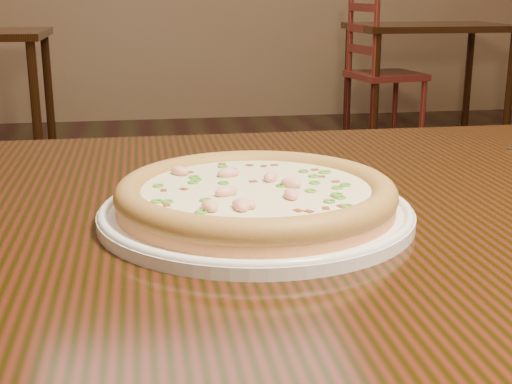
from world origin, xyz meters
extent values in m
cube|color=black|center=(-0.05, -0.26, 0.73)|extent=(1.20, 0.80, 0.04)
cylinder|color=white|center=(-0.17, -0.31, 0.76)|extent=(0.32, 0.32, 0.01)
torus|color=white|center=(-0.17, -0.31, 0.76)|extent=(0.32, 0.32, 0.01)
cylinder|color=#D2854B|center=(-0.17, -0.31, 0.77)|extent=(0.28, 0.28, 0.02)
torus|color=#B68643|center=(-0.17, -0.31, 0.78)|extent=(0.29, 0.29, 0.03)
cylinder|color=beige|center=(-0.17, -0.31, 0.78)|extent=(0.23, 0.23, 0.00)
ellipsoid|color=#F2B29E|center=(-0.20, -0.34, 0.79)|extent=(0.03, 0.02, 0.01)
ellipsoid|color=#F2B29E|center=(-0.15, -0.29, 0.79)|extent=(0.02, 0.03, 0.01)
ellipsoid|color=#F2B29E|center=(-0.19, -0.27, 0.79)|extent=(0.03, 0.02, 0.01)
ellipsoid|color=#F2B29E|center=(-0.19, -0.39, 0.79)|extent=(0.02, 0.03, 0.01)
ellipsoid|color=#F2B29E|center=(-0.22, -0.38, 0.79)|extent=(0.02, 0.03, 0.01)
ellipsoid|color=#F2B29E|center=(-0.19, -0.38, 0.79)|extent=(0.03, 0.02, 0.01)
ellipsoid|color=#F2B29E|center=(-0.14, -0.36, 0.79)|extent=(0.01, 0.02, 0.01)
ellipsoid|color=#F2B29E|center=(-0.24, -0.25, 0.79)|extent=(0.03, 0.03, 0.01)
ellipsoid|color=#F2B29E|center=(-0.13, -0.32, 0.79)|extent=(0.03, 0.03, 0.01)
cube|color=maroon|center=(-0.24, -0.31, 0.78)|extent=(0.01, 0.01, 0.00)
cube|color=maroon|center=(-0.23, -0.24, 0.78)|extent=(0.01, 0.01, 0.00)
cube|color=maroon|center=(-0.13, -0.23, 0.78)|extent=(0.01, 0.01, 0.00)
cube|color=maroon|center=(-0.17, -0.29, 0.78)|extent=(0.01, 0.01, 0.00)
cube|color=maroon|center=(-0.16, -0.22, 0.78)|extent=(0.01, 0.01, 0.00)
cube|color=maroon|center=(-0.24, -0.25, 0.78)|extent=(0.01, 0.01, 0.00)
cube|color=maroon|center=(-0.09, -0.26, 0.78)|extent=(0.01, 0.01, 0.00)
cube|color=maroon|center=(-0.09, -0.29, 0.78)|extent=(0.01, 0.01, 0.00)
cube|color=maroon|center=(-0.26, -0.31, 0.78)|extent=(0.01, 0.01, 0.00)
cube|color=maroon|center=(-0.13, -0.40, 0.78)|extent=(0.01, 0.01, 0.00)
cube|color=maroon|center=(-0.15, -0.23, 0.78)|extent=(0.01, 0.01, 0.00)
cube|color=maroon|center=(-0.26, -0.36, 0.78)|extent=(0.01, 0.01, 0.00)
cube|color=maroon|center=(-0.10, -0.39, 0.78)|extent=(0.01, 0.01, 0.00)
cube|color=maroon|center=(-0.10, -0.36, 0.78)|extent=(0.01, 0.01, 0.00)
cube|color=maroon|center=(-0.08, -0.31, 0.78)|extent=(0.01, 0.01, 0.00)
cube|color=maroon|center=(-0.18, -0.24, 0.78)|extent=(0.01, 0.01, 0.00)
cube|color=maroon|center=(-0.14, -0.40, 0.78)|extent=(0.01, 0.01, 0.00)
cube|color=maroon|center=(-0.12, -0.40, 0.78)|extent=(0.01, 0.01, 0.00)
cube|color=maroon|center=(-0.19, -0.21, 0.78)|extent=(0.01, 0.01, 0.00)
torus|color=#4D9522|center=(-0.09, -0.33, 0.79)|extent=(0.02, 0.02, 0.00)
torus|color=#4D9522|center=(-0.22, -0.35, 0.79)|extent=(0.01, 0.01, 0.00)
torus|color=#4D9522|center=(-0.10, -0.28, 0.79)|extent=(0.01, 0.01, 0.00)
torus|color=#4D9522|center=(-0.11, -0.31, 0.79)|extent=(0.01, 0.01, 0.00)
torus|color=#4D9522|center=(-0.26, -0.35, 0.79)|extent=(0.01, 0.01, 0.00)
torus|color=#4D9522|center=(-0.20, -0.34, 0.79)|extent=(0.02, 0.02, 0.00)
torus|color=#4D9522|center=(-0.20, -0.30, 0.79)|extent=(0.01, 0.01, 0.00)
torus|color=#4D9522|center=(-0.09, -0.27, 0.79)|extent=(0.01, 0.01, 0.00)
torus|color=#4D9522|center=(-0.11, -0.38, 0.79)|extent=(0.01, 0.01, 0.00)
torus|color=#4D9522|center=(-0.11, -0.26, 0.79)|extent=(0.02, 0.02, 0.00)
torus|color=#4D9522|center=(-0.12, -0.34, 0.79)|extent=(0.01, 0.01, 0.00)
torus|color=#4D9522|center=(-0.23, -0.27, 0.79)|extent=(0.02, 0.02, 0.00)
torus|color=#4D9522|center=(-0.08, -0.27, 0.79)|extent=(0.02, 0.02, 0.00)
torus|color=#4D9522|center=(-0.10, -0.39, 0.79)|extent=(0.02, 0.02, 0.00)
torus|color=#4D9522|center=(-0.14, -0.31, 0.79)|extent=(0.01, 0.01, 0.00)
torus|color=#4D9522|center=(-0.09, -0.37, 0.79)|extent=(0.02, 0.02, 0.00)
torus|color=#4D9522|center=(-0.09, -0.36, 0.79)|extent=(0.02, 0.02, 0.00)
torus|color=#4D9522|center=(-0.19, -0.23, 0.79)|extent=(0.01, 0.01, 0.00)
torus|color=#4D9522|center=(-0.08, -0.32, 0.79)|extent=(0.02, 0.02, 0.00)
torus|color=#4D9522|center=(-0.26, -0.30, 0.79)|extent=(0.02, 0.02, 0.00)
torus|color=#4D9522|center=(-0.23, -0.39, 0.79)|extent=(0.01, 0.01, 0.00)
torus|color=#4D9522|center=(-0.23, -0.29, 0.79)|extent=(0.01, 0.01, 0.00)
torus|color=#4D9522|center=(-0.20, -0.27, 0.79)|extent=(0.02, 0.02, 0.00)
torus|color=#4D9522|center=(-0.22, -0.28, 0.79)|extent=(0.01, 0.01, 0.00)
torus|color=#4D9522|center=(-0.27, -0.35, 0.79)|extent=(0.02, 0.02, 0.00)
torus|color=#4D9522|center=(-0.24, -0.25, 0.79)|extent=(0.02, 0.02, 0.00)
cylinder|color=black|center=(-0.84, 2.93, 0.35)|extent=(0.05, 0.05, 0.71)
cylinder|color=black|center=(-0.84, 3.53, 0.35)|extent=(0.05, 0.05, 0.71)
cube|color=black|center=(1.61, 3.55, 0.73)|extent=(1.00, 0.70, 0.04)
cylinder|color=black|center=(1.16, 3.25, 0.35)|extent=(0.05, 0.05, 0.71)
cylinder|color=black|center=(2.06, 3.25, 0.35)|extent=(0.05, 0.05, 0.71)
cylinder|color=black|center=(1.16, 3.85, 0.35)|extent=(0.05, 0.05, 0.71)
cylinder|color=black|center=(2.06, 3.85, 0.35)|extent=(0.05, 0.05, 0.71)
cube|color=#4F111B|center=(1.30, 3.46, 0.43)|extent=(0.48, 0.48, 0.04)
cylinder|color=#4F111B|center=(1.51, 3.31, 0.21)|extent=(0.04, 0.04, 0.41)
cylinder|color=#4F111B|center=(1.45, 3.66, 0.21)|extent=(0.04, 0.04, 0.41)
cylinder|color=#4F111B|center=(1.15, 3.25, 0.21)|extent=(0.04, 0.04, 0.41)
cylinder|color=#4F111B|center=(1.09, 3.61, 0.21)|extent=(0.04, 0.04, 0.41)
cylinder|color=#4F111B|center=(1.15, 3.25, 0.47)|extent=(0.04, 0.04, 0.95)
cylinder|color=#4F111B|center=(1.09, 3.61, 0.47)|extent=(0.04, 0.04, 0.95)
cube|color=#4F111B|center=(1.12, 3.43, 0.60)|extent=(0.09, 0.36, 0.05)
cube|color=#4F111B|center=(1.12, 3.43, 0.73)|extent=(0.09, 0.36, 0.05)
cube|color=#4F111B|center=(1.12, 3.43, 0.86)|extent=(0.09, 0.36, 0.05)
camera|label=1|loc=(-0.28, -1.00, 0.98)|focal=50.00mm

